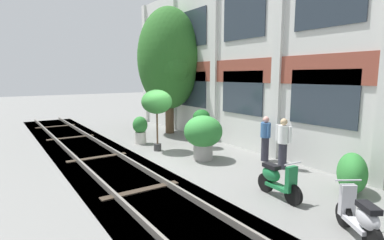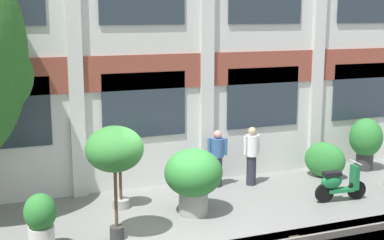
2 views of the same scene
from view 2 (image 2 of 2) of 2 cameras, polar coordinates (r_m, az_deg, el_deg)
ground_plane at (r=11.89m, az=-0.93°, el=-11.37°), size 80.00×80.00×0.00m
apartment_facade at (r=14.01m, az=-5.49°, el=7.10°), size 17.79×0.64×7.14m
potted_plant_low_pan at (r=12.75m, az=-7.69°, el=-4.51°), size 0.70×0.70×1.56m
potted_plant_glazed_jar at (r=12.32m, az=0.15°, el=-5.99°), size 1.34×1.34×1.55m
potted_plant_fluted_column at (r=10.92m, az=-15.84°, el=-10.25°), size 0.63×0.63×1.18m
potted_plant_tall_urn at (r=10.80m, az=-8.27°, el=-3.27°), size 1.18×1.18×2.39m
potted_plant_ribbed_drum at (r=16.63m, az=18.05°, el=-2.03°), size 0.96×0.96×1.56m
scooter_near_curb at (r=13.79m, az=15.37°, el=-6.61°), size 1.38×0.50×0.98m
resident_by_doorway at (r=14.31m, az=2.72°, el=-3.93°), size 0.50×0.34×1.55m
resident_watching_tracks at (r=14.51m, az=6.38°, el=-3.64°), size 0.52×0.34×1.60m
topiary_hedge at (r=15.64m, az=13.98°, el=-4.16°), size 1.25×1.37×1.01m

